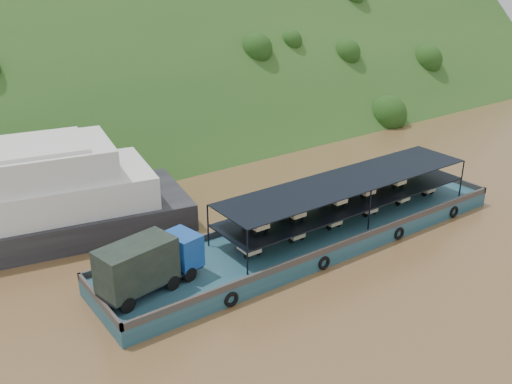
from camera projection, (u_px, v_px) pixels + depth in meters
ground at (297, 234)px, 46.42m from camera, size 160.00×160.00×0.00m
hillside at (119, 131)px, 73.35m from camera, size 140.00×39.60×39.60m
cargo_barge at (299, 235)px, 43.68m from camera, size 35.06×7.18×4.75m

